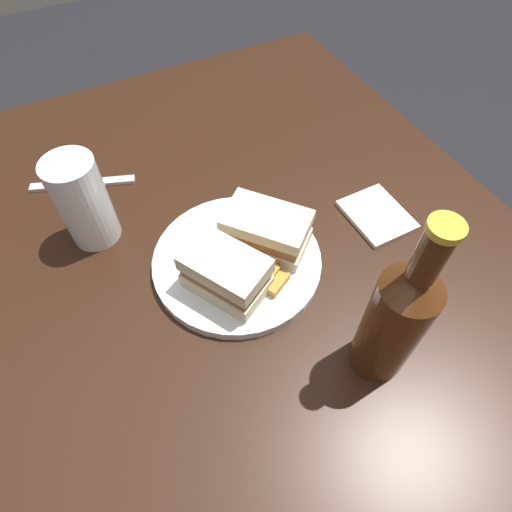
% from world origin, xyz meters
% --- Properties ---
extents(ground_plane, '(6.00, 6.00, 0.00)m').
position_xyz_m(ground_plane, '(0.00, 0.00, 0.00)').
color(ground_plane, black).
extents(dining_table, '(1.22, 0.83, 0.77)m').
position_xyz_m(dining_table, '(0.00, 0.00, 0.39)').
color(dining_table, black).
rests_on(dining_table, ground).
extents(plate, '(0.25, 0.25, 0.02)m').
position_xyz_m(plate, '(-0.04, -0.05, 0.78)').
color(plate, white).
rests_on(plate, dining_table).
extents(sandwich_half_left, '(0.13, 0.12, 0.06)m').
position_xyz_m(sandwich_half_left, '(0.00, -0.08, 0.82)').
color(sandwich_half_left, beige).
rests_on(sandwich_half_left, plate).
extents(sandwich_half_right, '(0.14, 0.14, 0.06)m').
position_xyz_m(sandwich_half_right, '(-0.05, 0.01, 0.82)').
color(sandwich_half_right, beige).
rests_on(sandwich_half_right, plate).
extents(potato_wedge_front, '(0.04, 0.05, 0.01)m').
position_xyz_m(potato_wedge_front, '(0.03, -0.02, 0.79)').
color(potato_wedge_front, gold).
rests_on(potato_wedge_front, plate).
extents(potato_wedge_middle, '(0.03, 0.05, 0.02)m').
position_xyz_m(potato_wedge_middle, '(-0.01, 0.01, 0.80)').
color(potato_wedge_middle, '#B77F33').
rests_on(potato_wedge_middle, plate).
extents(potato_wedge_back, '(0.05, 0.04, 0.02)m').
position_xyz_m(potato_wedge_back, '(0.00, -0.02, 0.80)').
color(potato_wedge_back, gold).
rests_on(potato_wedge_back, plate).
extents(potato_wedge_left_edge, '(0.04, 0.02, 0.02)m').
position_xyz_m(potato_wedge_left_edge, '(-0.01, -0.02, 0.80)').
color(potato_wedge_left_edge, '#B77F33').
rests_on(potato_wedge_left_edge, plate).
extents(potato_wedge_right_edge, '(0.02, 0.04, 0.02)m').
position_xyz_m(potato_wedge_right_edge, '(0.00, 0.02, 0.80)').
color(potato_wedge_right_edge, gold).
rests_on(potato_wedge_right_edge, plate).
extents(pint_glass, '(0.08, 0.08, 0.15)m').
position_xyz_m(pint_glass, '(-0.19, -0.22, 0.84)').
color(pint_glass, white).
rests_on(pint_glass, dining_table).
extents(cider_bottle, '(0.07, 0.07, 0.27)m').
position_xyz_m(cider_bottle, '(0.18, 0.05, 0.88)').
color(cider_bottle, '#47230F').
rests_on(cider_bottle, dining_table).
extents(napkin, '(0.11, 0.09, 0.01)m').
position_xyz_m(napkin, '(-0.02, 0.20, 0.78)').
color(napkin, silver).
rests_on(napkin, dining_table).
extents(fork, '(0.08, 0.17, 0.01)m').
position_xyz_m(fork, '(-0.31, -0.21, 0.78)').
color(fork, silver).
rests_on(fork, dining_table).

